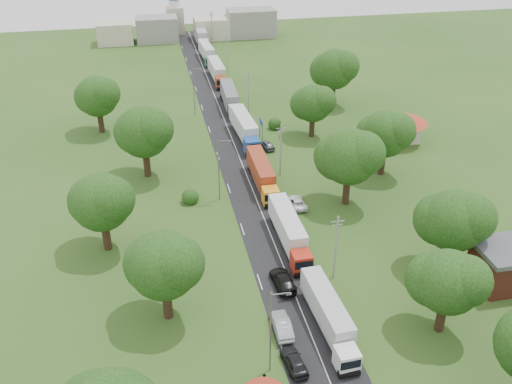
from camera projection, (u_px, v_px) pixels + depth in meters
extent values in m
plane|color=#2A4D19|center=(277.00, 251.00, 75.66)|extent=(260.00, 260.00, 0.00)
cube|color=black|center=(249.00, 180.00, 92.70)|extent=(8.00, 200.00, 0.04)
cylinder|color=slate|center=(262.00, 133.00, 104.37)|extent=(0.12, 0.12, 4.00)
cylinder|color=slate|center=(260.00, 128.00, 106.42)|extent=(0.12, 0.12, 4.00)
cube|color=navy|center=(261.00, 123.00, 104.60)|extent=(0.06, 3.00, 1.00)
cube|color=silver|center=(261.00, 123.00, 104.60)|extent=(0.07, 3.10, 0.06)
cylinder|color=gray|center=(336.00, 248.00, 68.42)|extent=(0.24, 0.24, 9.00)
cube|color=gray|center=(338.00, 221.00, 66.55)|extent=(1.60, 0.10, 0.10)
cube|color=gray|center=(338.00, 225.00, 66.79)|extent=(1.20, 0.10, 0.10)
cylinder|color=gray|center=(281.00, 150.00, 92.28)|extent=(0.24, 0.24, 9.00)
cube|color=gray|center=(281.00, 128.00, 90.40)|extent=(1.60, 0.10, 0.10)
cube|color=gray|center=(281.00, 131.00, 90.65)|extent=(1.20, 0.10, 0.10)
cylinder|color=gray|center=(248.00, 92.00, 116.14)|extent=(0.24, 0.24, 9.00)
cube|color=gray|center=(248.00, 74.00, 114.26)|extent=(1.60, 0.10, 0.10)
cube|color=gray|center=(248.00, 77.00, 114.51)|extent=(1.20, 0.10, 0.10)
cylinder|color=gray|center=(227.00, 54.00, 140.00)|extent=(0.24, 0.24, 9.00)
cube|color=gray|center=(227.00, 39.00, 138.12)|extent=(1.60, 0.10, 0.10)
cube|color=gray|center=(227.00, 41.00, 138.37)|extent=(1.20, 0.10, 0.10)
cylinder|color=gray|center=(212.00, 27.00, 163.86)|extent=(0.24, 0.24, 9.00)
cube|color=gray|center=(211.00, 14.00, 161.98)|extent=(1.60, 0.10, 0.10)
cube|color=gray|center=(211.00, 15.00, 162.23)|extent=(1.20, 0.10, 0.10)
cylinder|color=slate|center=(270.00, 333.00, 55.19)|extent=(0.16, 0.16, 10.00)
cube|color=slate|center=(280.00, 294.00, 53.03)|extent=(1.80, 0.10, 0.10)
cube|color=slate|center=(289.00, 294.00, 53.24)|extent=(0.50, 0.22, 0.15)
cylinder|color=slate|center=(219.00, 170.00, 85.02)|extent=(0.16, 0.16, 10.00)
cube|color=slate|center=(224.00, 141.00, 82.85)|extent=(1.80, 0.10, 0.10)
cube|color=slate|center=(229.00, 141.00, 83.06)|extent=(0.50, 0.22, 0.15)
cylinder|color=slate|center=(194.00, 92.00, 114.84)|extent=(0.16, 0.16, 10.00)
cube|color=slate|center=(197.00, 69.00, 112.67)|extent=(1.80, 0.10, 0.10)
cube|color=slate|center=(201.00, 69.00, 112.89)|extent=(0.50, 0.22, 0.15)
cylinder|color=#382616|center=(441.00, 316.00, 61.79)|extent=(1.04, 1.04, 3.85)
sphere|color=black|center=(448.00, 282.00, 59.48)|extent=(7.00, 7.00, 7.00)
sphere|color=black|center=(465.00, 281.00, 58.48)|extent=(5.50, 5.50, 5.50)
sphere|color=black|center=(433.00, 280.00, 60.62)|extent=(6.00, 6.00, 6.00)
cylinder|color=#382616|center=(448.00, 255.00, 71.27)|extent=(1.08, 1.08, 4.20)
sphere|color=black|center=(455.00, 220.00, 68.74)|extent=(7.70, 7.70, 7.70)
sphere|color=black|center=(471.00, 218.00, 67.63)|extent=(6.05, 6.05, 6.05)
sphere|color=black|center=(440.00, 219.00, 69.99)|extent=(6.60, 6.60, 6.60)
cylinder|color=#382616|center=(346.00, 190.00, 85.31)|extent=(1.12, 1.12, 4.55)
sphere|color=black|center=(349.00, 157.00, 82.55)|extent=(8.40, 8.40, 8.40)
sphere|color=black|center=(363.00, 154.00, 81.34)|extent=(6.60, 6.60, 6.60)
sphere|color=black|center=(338.00, 157.00, 83.92)|extent=(7.20, 7.20, 7.20)
cylinder|color=#382616|center=(382.00, 162.00, 93.77)|extent=(1.08, 1.08, 4.20)
sphere|color=black|center=(386.00, 134.00, 91.24)|extent=(7.70, 7.70, 7.70)
sphere|color=black|center=(397.00, 131.00, 90.13)|extent=(6.05, 6.05, 6.05)
sphere|color=black|center=(375.00, 134.00, 92.49)|extent=(6.60, 6.60, 6.60)
cylinder|color=#382616|center=(312.00, 127.00, 107.13)|extent=(1.04, 1.04, 3.85)
sphere|color=black|center=(313.00, 103.00, 104.82)|extent=(7.00, 7.00, 7.00)
sphere|color=black|center=(322.00, 101.00, 103.81)|extent=(5.50, 5.50, 5.50)
sphere|color=black|center=(306.00, 104.00, 105.96)|extent=(6.00, 6.00, 6.00)
cylinder|color=#382616|center=(333.00, 95.00, 121.29)|extent=(1.12, 1.12, 4.55)
sphere|color=black|center=(335.00, 69.00, 118.54)|extent=(8.40, 8.40, 8.40)
sphere|color=black|center=(344.00, 66.00, 117.33)|extent=(6.60, 6.60, 6.60)
sphere|color=black|center=(327.00, 70.00, 119.91)|extent=(7.20, 7.20, 7.20)
cylinder|color=#382616|center=(167.00, 302.00, 63.50)|extent=(1.08, 1.08, 4.20)
sphere|color=black|center=(164.00, 265.00, 60.97)|extent=(7.70, 7.70, 7.70)
sphere|color=black|center=(177.00, 263.00, 59.86)|extent=(6.05, 6.05, 6.05)
sphere|color=black|center=(153.00, 263.00, 62.22)|extent=(6.60, 6.60, 6.60)
cylinder|color=#382616|center=(106.00, 235.00, 75.07)|extent=(1.08, 1.08, 4.20)
sphere|color=black|center=(101.00, 202.00, 72.54)|extent=(7.70, 7.70, 7.70)
sphere|color=black|center=(111.00, 200.00, 71.43)|extent=(6.05, 6.05, 6.05)
sphere|color=black|center=(93.00, 201.00, 73.79)|extent=(6.60, 6.60, 6.60)
cylinder|color=#382616|center=(147.00, 163.00, 93.07)|extent=(1.12, 1.12, 4.55)
sphere|color=black|center=(144.00, 132.00, 90.31)|extent=(8.40, 8.40, 8.40)
sphere|color=black|center=(153.00, 129.00, 89.10)|extent=(6.60, 6.60, 6.60)
sphere|color=black|center=(136.00, 132.00, 91.68)|extent=(7.20, 7.20, 7.20)
cylinder|color=#382616|center=(101.00, 122.00, 108.81)|extent=(1.08, 1.08, 4.20)
sphere|color=black|center=(97.00, 96.00, 106.28)|extent=(7.70, 7.70, 7.70)
sphere|color=black|center=(104.00, 93.00, 105.17)|extent=(6.05, 6.05, 6.05)
sphere|color=black|center=(92.00, 97.00, 107.53)|extent=(6.60, 6.60, 6.60)
cube|color=maroon|center=(510.00, 267.00, 68.80)|extent=(8.00, 6.00, 4.60)
cube|color=#BDB49D|center=(398.00, 130.00, 105.43)|extent=(7.00, 5.00, 4.00)
cone|color=maroon|center=(399.00, 116.00, 103.99)|extent=(10.08, 10.08, 1.80)
cube|color=gray|center=(157.00, 29.00, 165.93)|extent=(12.00, 8.00, 7.00)
cube|color=#BDB49D|center=(211.00, 28.00, 168.94)|extent=(10.00, 8.00, 6.00)
cube|color=gray|center=(251.00, 23.00, 170.53)|extent=(14.00, 8.00, 8.00)
cube|color=#BDB49D|center=(115.00, 33.00, 164.10)|extent=(10.00, 8.00, 6.00)
cube|color=#BDB49D|center=(175.00, 20.00, 173.54)|extent=(5.00, 5.00, 8.00)
cylinder|color=silver|center=(174.00, 3.00, 171.07)|extent=(3.20, 3.20, 2.00)
cube|color=white|center=(347.00, 359.00, 56.99)|extent=(2.37, 2.37, 2.35)
cube|color=black|center=(351.00, 365.00, 55.86)|extent=(2.16, 0.13, 1.03)
cube|color=slate|center=(350.00, 374.00, 56.53)|extent=(2.08, 0.36, 0.33)
cube|color=slate|center=(326.00, 320.00, 62.97)|extent=(2.71, 10.91, 0.28)
cube|color=#BBBBC0|center=(326.00, 307.00, 62.38)|extent=(2.91, 11.21, 2.82)
cylinder|color=black|center=(349.00, 372.00, 56.75)|extent=(2.21, 0.94, 0.94)
cylinder|color=black|center=(343.00, 360.00, 58.20)|extent=(2.21, 0.94, 0.94)
cylinder|color=black|center=(318.00, 303.00, 65.89)|extent=(2.21, 0.94, 0.94)
cylinder|color=black|center=(314.00, 295.00, 67.10)|extent=(2.21, 0.94, 0.94)
cube|color=red|center=(301.00, 262.00, 70.95)|extent=(2.42, 2.42, 2.50)
cube|color=black|center=(304.00, 265.00, 69.75)|extent=(2.30, 0.04, 1.10)
cube|color=slate|center=(303.00, 274.00, 70.47)|extent=(2.20, 0.27, 0.35)
cube|color=slate|center=(287.00, 236.00, 77.30)|extent=(2.42, 11.51, 0.30)
cube|color=silver|center=(287.00, 224.00, 76.67)|extent=(2.62, 11.81, 3.00)
cylinder|color=black|center=(303.00, 273.00, 70.70)|extent=(2.35, 1.00, 1.00)
cylinder|color=black|center=(299.00, 264.00, 72.23)|extent=(2.35, 1.00, 1.00)
cylinder|color=black|center=(281.00, 224.00, 80.40)|extent=(2.35, 1.00, 1.00)
cylinder|color=black|center=(279.00, 219.00, 81.68)|extent=(2.35, 1.00, 1.00)
cube|color=orange|center=(270.00, 196.00, 85.30)|extent=(2.37, 2.37, 2.46)
cube|color=black|center=(272.00, 198.00, 84.12)|extent=(2.26, 0.03, 1.08)
cube|color=slate|center=(272.00, 205.00, 84.82)|extent=(2.17, 0.25, 0.34)
cube|color=slate|center=(261.00, 179.00, 91.56)|extent=(2.29, 11.32, 0.30)
cube|color=maroon|center=(261.00, 168.00, 90.93)|extent=(2.49, 11.61, 2.95)
cylinder|color=black|center=(272.00, 205.00, 85.06)|extent=(2.31, 0.98, 0.98)
cylinder|color=black|center=(269.00, 199.00, 86.56)|extent=(2.31, 0.98, 0.98)
cylinder|color=black|center=(257.00, 171.00, 94.61)|extent=(2.31, 0.98, 0.98)
cylinder|color=black|center=(255.00, 167.00, 95.87)|extent=(2.31, 0.98, 0.98)
cube|color=#1A49A0|center=(252.00, 146.00, 100.25)|extent=(2.68, 2.68, 2.66)
cube|color=black|center=(253.00, 147.00, 98.97)|extent=(2.44, 0.14, 1.17)
cube|color=slate|center=(253.00, 155.00, 99.73)|extent=(2.35, 0.37, 0.37)
cube|color=slate|center=(244.00, 134.00, 107.01)|extent=(3.06, 12.33, 0.32)
cube|color=silver|center=(244.00, 124.00, 106.34)|extent=(3.29, 12.66, 3.19)
cylinder|color=black|center=(253.00, 154.00, 99.98)|extent=(2.50, 1.06, 1.06)
cylinder|color=black|center=(251.00, 150.00, 101.61)|extent=(2.50, 1.06, 1.06)
cylinder|color=black|center=(241.00, 128.00, 110.31)|extent=(2.50, 1.06, 1.06)
cylinder|color=black|center=(239.00, 124.00, 111.67)|extent=(2.50, 1.06, 1.06)
cube|color=silver|center=(235.00, 112.00, 114.57)|extent=(2.57, 2.57, 2.58)
cube|color=black|center=(236.00, 112.00, 113.33)|extent=(2.37, 0.11, 1.13)
cube|color=slate|center=(236.00, 119.00, 114.07)|extent=(2.28, 0.34, 0.36)
cube|color=slate|center=(230.00, 103.00, 121.12)|extent=(2.83, 11.94, 0.31)
cube|color=slate|center=(229.00, 94.00, 120.47)|extent=(3.05, 12.25, 3.09)
cylinder|color=black|center=(236.00, 119.00, 114.31)|extent=(2.42, 1.03, 1.03)
cylinder|color=black|center=(235.00, 115.00, 115.89)|extent=(2.42, 1.03, 1.03)
cylinder|color=black|center=(227.00, 98.00, 124.32)|extent=(2.42, 1.03, 1.03)
cylinder|color=black|center=(226.00, 96.00, 125.64)|extent=(2.42, 1.03, 1.03)
cube|color=maroon|center=(221.00, 82.00, 130.40)|extent=(2.51, 2.51, 2.55)
cube|color=black|center=(222.00, 83.00, 129.18)|extent=(2.34, 0.08, 1.12)
cube|color=slate|center=(222.00, 88.00, 129.91)|extent=(2.25, 0.30, 0.36)
cube|color=slate|center=(217.00, 76.00, 136.89)|extent=(2.63, 11.78, 0.31)
cube|color=beige|center=(216.00, 68.00, 136.24)|extent=(2.84, 12.09, 3.06)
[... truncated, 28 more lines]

